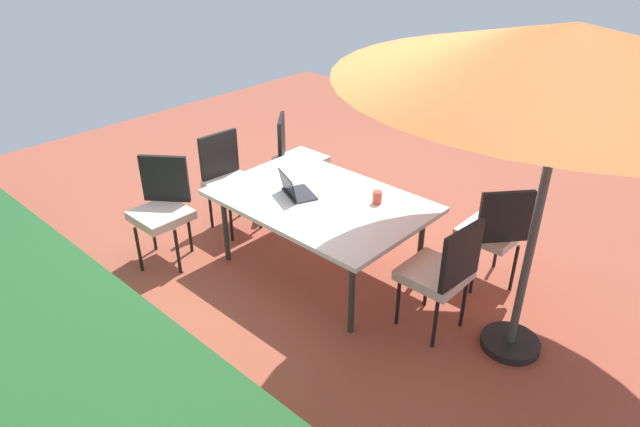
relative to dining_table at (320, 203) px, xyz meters
name	(u,v)px	position (x,y,z in m)	size (l,w,h in m)	color
ground_plane	(320,270)	(0.00, 0.00, -0.70)	(10.00, 10.00, 0.02)	#9E4C38
hedge_row	(55,371)	(0.00, 2.38, -0.24)	(6.30, 0.98, 0.91)	#235628
dining_table	(320,203)	(0.00, 0.00, 0.00)	(1.81, 1.23, 0.74)	silver
patio_umbrella	(573,53)	(-1.75, -0.23, 1.51)	(2.78, 2.78, 2.37)	#4C4C4C
chair_northeast	(162,206)	(1.20, 0.82, -0.14)	(0.58, 0.58, 0.98)	beige
chair_west	(442,271)	(-1.22, -0.02, -0.14)	(0.48, 0.47, 0.98)	beige
chair_southeast	(296,155)	(1.14, -0.84, -0.14)	(0.59, 0.59, 0.98)	beige
chair_east	(229,178)	(1.22, 0.02, -0.14)	(0.47, 0.46, 0.98)	beige
chair_southwest	(494,230)	(-1.22, -0.84, -0.14)	(0.59, 0.58, 0.98)	beige
laptop	(295,191)	(0.20, 0.10, 0.09)	(0.39, 0.35, 0.21)	#2D2D33
cup	(377,197)	(-0.41, -0.27, 0.10)	(0.08, 0.08, 0.11)	#CC4C33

